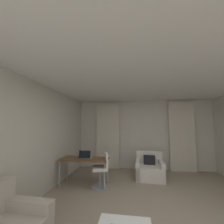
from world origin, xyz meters
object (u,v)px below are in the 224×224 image
Objects in this scene: desk_chair at (102,172)px; laptop at (86,157)px; desk at (85,161)px; armchair at (150,169)px.

laptop is (-0.48, 0.08, 0.38)m from desk_chair.
desk_chair is at bearing -8.98° from desk.
laptop is at bearing 170.79° from desk_chair.
desk is (-1.85, -0.83, 0.40)m from armchair.
desk_chair reaches higher than armchair.
desk is 0.57m from desk_chair.
armchair reaches higher than desk.
desk_chair is 0.61m from laptop.
armchair is 0.68× the size of desk.
desk_chair is (-1.35, -0.91, 0.13)m from armchair.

